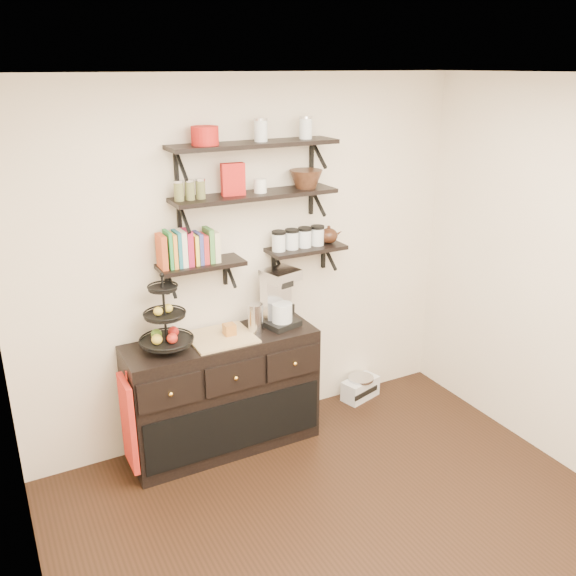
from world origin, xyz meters
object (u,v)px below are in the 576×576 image
Objects in this scene: sideboard at (223,393)px; radio at (360,388)px; fruit_stand at (166,325)px; coffee_maker at (279,298)px.

sideboard is 1.37m from radio.
sideboard is at bearing 168.87° from radio.
sideboard is 0.74m from fruit_stand.
coffee_maker is (0.48, 0.03, 0.66)m from sideboard.
coffee_maker is at bearing 3.57° from sideboard.
fruit_stand is at bearing 167.10° from coffee_maker.
coffee_maker reaches higher than radio.
sideboard is 3.80× the size of radio.
coffee_maker is at bearing 169.50° from radio.
coffee_maker is (0.88, 0.03, 0.03)m from fruit_stand.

